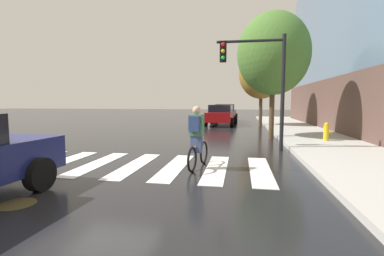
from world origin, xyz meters
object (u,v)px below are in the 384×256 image
fire_hydrant (326,132)px  street_tree_mid (261,73)px  sedan_mid (221,115)px  traffic_light_near (260,73)px  sedan_far (225,113)px  cyclist (197,138)px  street_tree_near (273,54)px  manhole_cover (17,204)px

fire_hydrant → street_tree_mid: bearing=105.0°
sedan_mid → traffic_light_near: bearing=-79.0°
sedan_far → cyclist: bearing=-89.3°
sedan_mid → fire_hydrant: (5.08, -8.89, -0.29)m
traffic_light_near → street_tree_near: bearing=76.0°
manhole_cover → sedan_mid: (2.42, 17.25, 0.81)m
sedan_mid → fire_hydrant: 10.24m
manhole_cover → traffic_light_near: traffic_light_near is taller
fire_hydrant → street_tree_mid: (-2.17, 8.11, 3.34)m
fire_hydrant → traffic_light_near: bearing=-145.4°
manhole_cover → cyclist: bearing=48.7°
traffic_light_near → street_tree_mid: (0.79, 10.15, 1.01)m
manhole_cover → street_tree_near: 11.74m
sedan_mid → street_tree_near: 8.80m
cyclist → street_tree_near: size_ratio=0.28×
sedan_mid → fire_hydrant: size_ratio=6.00×
traffic_light_near → fire_hydrant: 4.29m
fire_hydrant → street_tree_mid: street_tree_mid is taller
manhole_cover → street_tree_mid: 17.73m
fire_hydrant → street_tree_near: bearing=149.3°
sedan_mid → cyclist: (0.32, -14.14, 0.03)m
sedan_mid → fire_hydrant: bearing=-60.3°
sedan_mid → cyclist: size_ratio=2.76×
fire_hydrant → sedan_mid: bearing=119.7°
sedan_mid → street_tree_near: (2.94, -7.63, 3.24)m
street_tree_near → fire_hydrant: bearing=-30.7°
cyclist → fire_hydrant: 7.09m
sedan_mid → street_tree_mid: bearing=-15.1°
street_tree_near → cyclist: bearing=-112.0°
manhole_cover → cyclist: size_ratio=0.38×
cyclist → street_tree_mid: bearing=79.0°
manhole_cover → sedan_far: bearing=83.3°
sedan_mid → street_tree_near: size_ratio=0.78×
traffic_light_near → cyclist: bearing=-119.4°
sedan_far → cyclist: (0.23, -18.27, 0.02)m
sedan_mid → street_tree_near: street_tree_near is taller
cyclist → traffic_light_near: 4.19m
fire_hydrant → street_tree_near: 4.31m
traffic_light_near → fire_hydrant: traffic_light_near is taller
fire_hydrant → street_tree_near: size_ratio=0.13×
cyclist → street_tree_mid: (2.59, 13.35, 3.03)m
manhole_cover → street_tree_mid: (5.33, 16.46, 3.86)m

